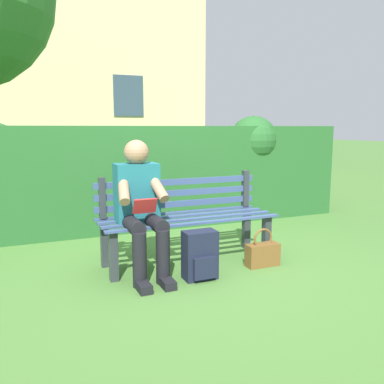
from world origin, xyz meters
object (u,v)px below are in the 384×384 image
park_bench (185,216)px  backpack (200,256)px  person_seated (141,204)px  handbag (263,254)px

park_bench → backpack: (0.07, 0.51, -0.23)m
person_seated → backpack: person_seated is taller
handbag → person_seated: bearing=-13.4°
park_bench → handbag: bearing=143.8°
backpack → handbag: bearing=-174.5°
person_seated → handbag: (-1.10, 0.26, -0.51)m
park_bench → person_seated: (0.49, 0.18, 0.19)m
park_bench → person_seated: bearing=20.5°
park_bench → backpack: size_ratio=3.99×
backpack → handbag: size_ratio=1.16×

